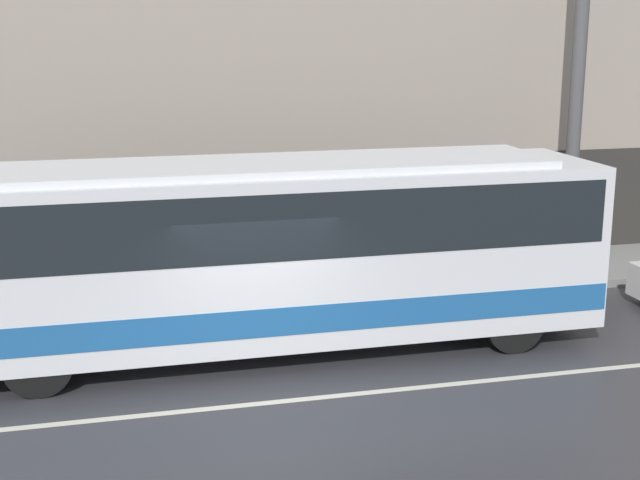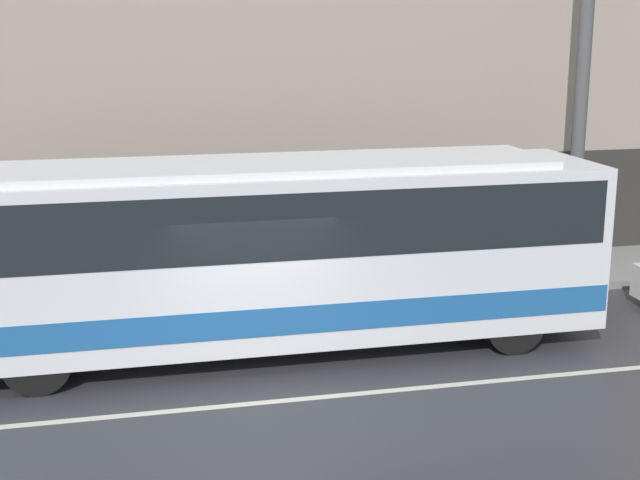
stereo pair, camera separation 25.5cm
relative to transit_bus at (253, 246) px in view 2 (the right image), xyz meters
name	(u,v)px [view 2 (the right image)]	position (x,y,z in m)	size (l,w,h in m)	color
ground_plane	(267,402)	(-0.15, -2.17, -1.80)	(60.00, 60.00, 0.00)	#333338
sidewalk	(223,292)	(-0.15, 3.21, -1.72)	(60.00, 2.74, 0.16)	gray
building_facade	(208,50)	(-0.15, 4.72, 3.03)	(60.00, 0.35, 10.01)	gray
lane_stripe	(267,402)	(-0.15, -2.17, -1.79)	(54.00, 0.14, 0.01)	beige
transit_bus	(253,246)	(0.00, 0.00, 0.00)	(11.61, 2.51, 3.19)	silver
utility_pole_near	(583,68)	(7.25, 2.69, 2.69)	(0.29, 0.29, 8.65)	#4C4C4F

